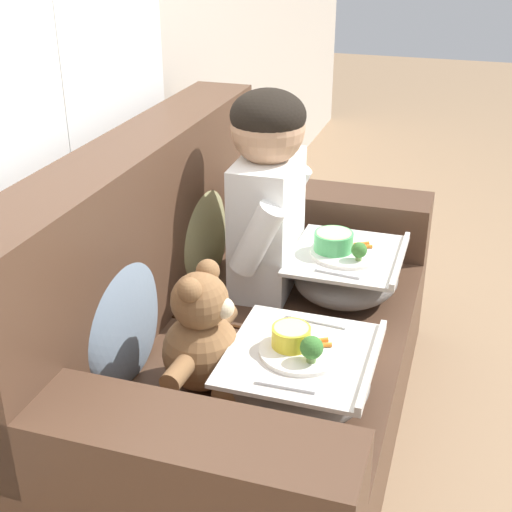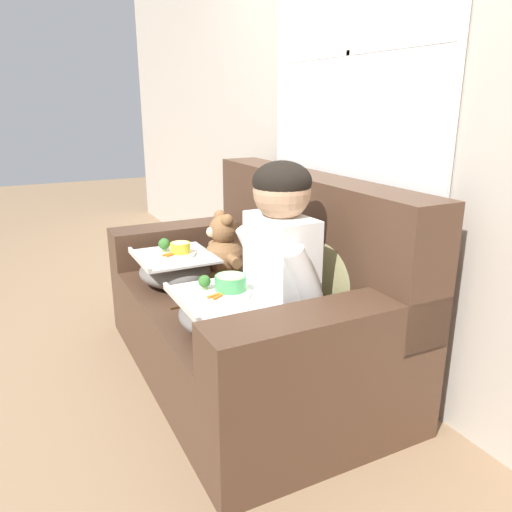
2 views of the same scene
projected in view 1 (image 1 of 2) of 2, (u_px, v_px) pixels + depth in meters
ground_plane at (249, 434)px, 2.39m from camera, size 14.00×14.00×0.00m
wall_back_with_window at (41, 17)px, 1.97m from camera, size 8.00×0.08×2.60m
couch at (224, 344)px, 2.26m from camera, size 1.66×0.95×0.97m
throw_pillow_behind_child at (198, 223)px, 2.46m from camera, size 0.41×0.20×0.43m
throw_pillow_behind_teddy at (115, 308)px, 1.94m from camera, size 0.43×0.21×0.45m
child_figure at (268, 183)px, 2.31m from camera, size 0.48×0.24×0.68m
teddy_bear at (203, 338)px, 1.89m from camera, size 0.38×0.27×0.35m
lap_tray_child at (346, 272)px, 2.36m from camera, size 0.40×0.36×0.23m
lap_tray_teddy at (301, 376)px, 1.84m from camera, size 0.40×0.38×0.24m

